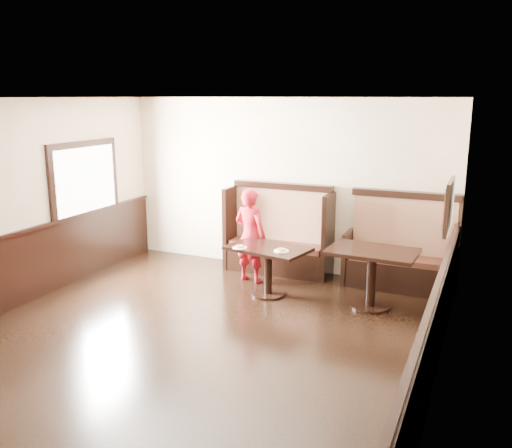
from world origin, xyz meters
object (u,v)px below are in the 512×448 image
Objects in this scene: booth_neighbor at (401,257)px; table_neighbor at (372,264)px; booth_main at (279,240)px; table_main at (268,258)px; child at (250,236)px.

table_neighbor is at bearing -103.63° from booth_neighbor.
table_main is at bearing -76.79° from booth_main.
booth_neighbor is at bearing -0.05° from booth_main.
child is (-2.17, -0.65, 0.25)m from booth_neighbor.
table_neighbor is (-0.23, -0.97, 0.13)m from booth_neighbor.
booth_main is 1.40× the size of table_main.
table_main is 1.46m from table_neighbor.
booth_neighbor is 1.37× the size of table_neighbor.
child reaches higher than booth_neighbor.
table_neighbor is at bearing -179.39° from child.
table_neighbor is 0.82× the size of child.
booth_neighbor is 1.13× the size of child.
booth_neighbor is 2.02m from table_main.
table_main is 0.85× the size of child.
booth_main and booth_neighbor have the same top height.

